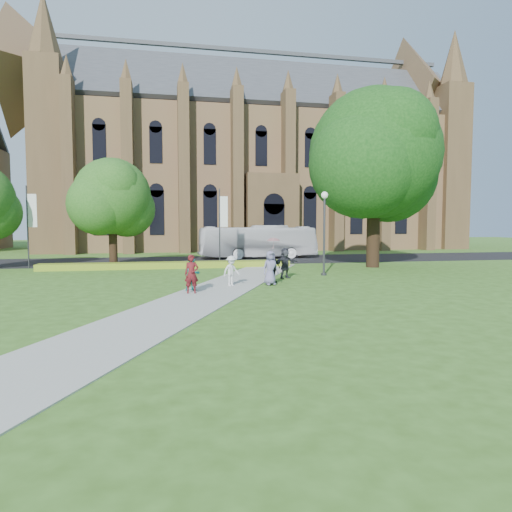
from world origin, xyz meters
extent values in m
plane|color=#385B1B|center=(0.00, 0.00, 0.00)|extent=(160.00, 160.00, 0.00)
cube|color=black|center=(0.00, 20.00, 0.01)|extent=(160.00, 10.00, 0.02)
cube|color=#B2B2A8|center=(0.00, 1.00, 0.02)|extent=(15.58, 28.54, 0.04)
cube|color=gold|center=(-2.00, 13.20, 0.23)|extent=(18.00, 1.40, 0.45)
cube|color=brown|center=(10.00, 40.00, 8.50)|extent=(52.00, 16.00, 17.00)
cube|color=brown|center=(-14.50, 33.00, 10.50)|extent=(3.50, 3.50, 21.00)
cone|color=brown|center=(-14.50, 33.00, 24.50)|extent=(3.60, 3.60, 7.00)
cube|color=brown|center=(34.50, 33.00, 10.50)|extent=(3.50, 3.50, 21.00)
cone|color=brown|center=(34.50, 33.00, 24.50)|extent=(3.60, 3.60, 7.00)
cube|color=brown|center=(10.00, 31.00, 4.50)|extent=(6.00, 2.50, 9.00)
cylinder|color=#38383D|center=(7.50, 6.50, 2.40)|extent=(0.14, 0.14, 4.80)
sphere|color=white|center=(7.50, 6.50, 5.02)|extent=(0.44, 0.44, 0.44)
cylinder|color=#38383D|center=(7.50, 6.50, 0.07)|extent=(0.36, 0.36, 0.15)
cylinder|color=#332114|center=(13.00, 11.00, 3.30)|extent=(0.96, 0.96, 6.60)
sphere|color=#103A0F|center=(13.00, 11.00, 8.40)|extent=(9.60, 9.60, 9.60)
cylinder|color=#332114|center=(-6.00, 14.50, 2.06)|extent=(0.60, 0.60, 4.12)
sphere|color=#1E5218|center=(-6.00, 14.50, 5.25)|extent=(5.60, 5.60, 5.60)
cylinder|color=#38383D|center=(2.00, 15.20, 3.00)|extent=(0.10, 0.10, 6.00)
cube|color=white|center=(2.35, 15.20, 4.20)|extent=(0.60, 0.02, 2.40)
cylinder|color=#38383D|center=(-12.00, 15.20, 3.00)|extent=(0.10, 0.10, 6.00)
cube|color=white|center=(-11.65, 15.20, 4.20)|extent=(0.60, 0.02, 2.40)
imported|color=silver|center=(6.39, 21.37, 1.57)|extent=(11.22, 3.13, 3.09)
imported|color=#5A1418|center=(-1.13, 0.41, 0.93)|extent=(0.65, 0.43, 1.78)
imported|color=teal|center=(-1.03, 1.18, 0.82)|extent=(0.96, 0.89, 1.57)
imported|color=silver|center=(1.04, 2.58, 0.82)|extent=(1.16, 0.98, 1.55)
imported|color=black|center=(3.40, 3.30, 0.85)|extent=(1.03, 0.68, 1.63)
imported|color=slate|center=(3.12, 2.60, 0.92)|extent=(0.97, 0.75, 1.77)
imported|color=#282930|center=(4.64, 5.25, 0.94)|extent=(1.72, 1.22, 1.79)
imported|color=tan|center=(3.30, 2.70, 2.11)|extent=(0.85, 0.85, 0.60)
camera|label=1|loc=(-2.42, -20.58, 3.22)|focal=32.00mm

